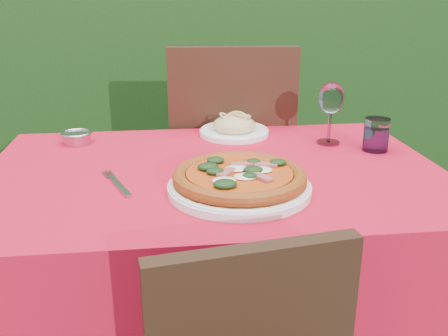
{
  "coord_description": "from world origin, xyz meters",
  "views": [
    {
      "loc": [
        -0.13,
        -1.29,
        1.22
      ],
      "look_at": [
        0.02,
        -0.05,
        0.77
      ],
      "focal_mm": 40.0,
      "sensor_mm": 36.0,
      "label": 1
    }
  ],
  "objects": [
    {
      "name": "hedge",
      "position": [
        0.0,
        1.55,
        0.92
      ],
      "size": [
        3.2,
        0.55,
        1.78
      ],
      "color": "black",
      "rests_on": "ground"
    },
    {
      "name": "dining_table",
      "position": [
        0.0,
        0.0,
        0.6
      ],
      "size": [
        1.26,
        0.86,
        0.75
      ],
      "color": "#4A2E17",
      "rests_on": "ground"
    },
    {
      "name": "chair_far",
      "position": [
        0.12,
        0.58,
        0.59
      ],
      "size": [
        0.49,
        0.49,
        1.03
      ],
      "rotation": [
        0.0,
        0.0,
        3.08
      ],
      "color": "black",
      "rests_on": "ground"
    },
    {
      "name": "pizza_plate",
      "position": [
        0.04,
        -0.17,
        0.78
      ],
      "size": [
        0.4,
        0.4,
        0.07
      ],
      "rotation": [
        0.0,
        0.0,
        -0.31
      ],
      "color": "white",
      "rests_on": "dining_table"
    },
    {
      "name": "pasta_plate",
      "position": [
        0.1,
        0.33,
        0.77
      ],
      "size": [
        0.24,
        0.24,
        0.07
      ],
      "rotation": [
        0.0,
        0.0,
        0.25
      ],
      "color": "white",
      "rests_on": "dining_table"
    },
    {
      "name": "water_glass",
      "position": [
        0.51,
        0.11,
        0.79
      ],
      "size": [
        0.08,
        0.08,
        0.1
      ],
      "color": "silver",
      "rests_on": "dining_table"
    },
    {
      "name": "wine_glass",
      "position": [
        0.39,
        0.2,
        0.89
      ],
      "size": [
        0.08,
        0.08,
        0.2
      ],
      "color": "silver",
      "rests_on": "dining_table"
    },
    {
      "name": "fork",
      "position": [
        -0.25,
        -0.1,
        0.75
      ],
      "size": [
        0.1,
        0.21,
        0.01
      ],
      "primitive_type": "cube",
      "rotation": [
        0.0,
        0.0,
        0.37
      ],
      "color": "#B9BAC1",
      "rests_on": "dining_table"
    },
    {
      "name": "steel_ramekin",
      "position": [
        -0.42,
        0.3,
        0.76
      ],
      "size": [
        0.09,
        0.09,
        0.03
      ],
      "primitive_type": "cylinder",
      "color": "#B2B2B9",
      "rests_on": "dining_table"
    }
  ]
}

